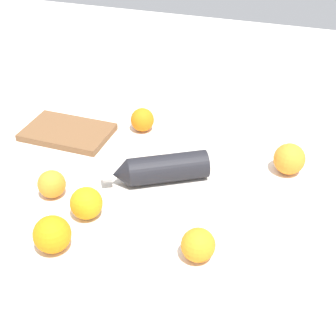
{
  "coord_description": "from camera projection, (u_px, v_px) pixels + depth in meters",
  "views": [
    {
      "loc": [
        -0.3,
        0.8,
        0.68
      ],
      "look_at": [
        -0.03,
        -0.05,
        0.03
      ],
      "focal_mm": 50.8,
      "sensor_mm": 36.0,
      "label": 1
    }
  ],
  "objects": [
    {
      "name": "orange_4",
      "position": [
        289.0,
        159.0,
        1.12
      ],
      "size": [
        0.07,
        0.07,
        0.07
      ],
      "primitive_type": "sphere",
      "color": "orange",
      "rests_on": "ground_plane"
    },
    {
      "name": "cutting_board",
      "position": [
        68.0,
        132.0,
        1.27
      ],
      "size": [
        0.23,
        0.15,
        0.02
      ],
      "primitive_type": "cube",
      "rotation": [
        0.0,
        0.0,
        -0.03
      ],
      "color": "brown",
      "rests_on": "ground_plane"
    },
    {
      "name": "water_bottle",
      "position": [
        159.0,
        169.0,
        1.09
      ],
      "size": [
        0.24,
        0.16,
        0.07
      ],
      "rotation": [
        0.0,
        0.0,
        0.51
      ],
      "color": "black",
      "rests_on": "ground_plane"
    },
    {
      "name": "ground_plane",
      "position": [
        149.0,
        188.0,
        1.09
      ],
      "size": [
        2.4,
        2.4,
        0.0
      ],
      "primitive_type": "plane",
      "color": "silver"
    },
    {
      "name": "orange_3",
      "position": [
        52.0,
        184.0,
        1.05
      ],
      "size": [
        0.06,
        0.06,
        0.06
      ],
      "primitive_type": "sphere",
      "color": "orange",
      "rests_on": "ground_plane"
    },
    {
      "name": "orange_1",
      "position": [
        86.0,
        203.0,
        0.99
      ],
      "size": [
        0.07,
        0.07,
        0.07
      ],
      "primitive_type": "sphere",
      "color": "orange",
      "rests_on": "ground_plane"
    },
    {
      "name": "orange_2",
      "position": [
        52.0,
        234.0,
        0.91
      ],
      "size": [
        0.07,
        0.07,
        0.07
      ],
      "primitive_type": "sphere",
      "color": "orange",
      "rests_on": "ground_plane"
    },
    {
      "name": "orange_5",
      "position": [
        198.0,
        245.0,
        0.9
      ],
      "size": [
        0.07,
        0.07,
        0.07
      ],
      "primitive_type": "sphere",
      "color": "orange",
      "rests_on": "ground_plane"
    },
    {
      "name": "orange_0",
      "position": [
        142.0,
        120.0,
        1.28
      ],
      "size": [
        0.06,
        0.06,
        0.06
      ],
      "primitive_type": "sphere",
      "color": "orange",
      "rests_on": "ground_plane"
    }
  ]
}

